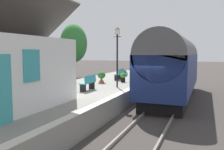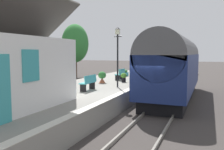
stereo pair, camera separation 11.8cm
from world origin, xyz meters
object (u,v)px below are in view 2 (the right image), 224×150
at_px(planter_edge_far, 102,77).
at_px(planter_bench_right, 124,77).
at_px(train, 174,66).
at_px(lamp_post_platform, 118,46).
at_px(bench_near_building, 121,74).
at_px(bench_mid_platform, 139,70).
at_px(planter_bench_left, 143,75).
at_px(bench_by_lamp, 89,82).
at_px(planter_corner_building, 134,77).
at_px(planter_under_sign, 126,73).
at_px(tree_behind_building, 75,43).

distance_m(planter_edge_far, planter_bench_right, 1.63).
bearing_deg(train, lamp_post_platform, 131.03).
relative_size(bench_near_building, lamp_post_platform, 0.38).
relative_size(bench_mid_platform, lamp_post_platform, 0.38).
height_order(train, planter_bench_left, train).
distance_m(bench_by_lamp, planter_corner_building, 5.02).
bearing_deg(bench_mid_platform, bench_by_lamp, -179.08).
bearing_deg(planter_under_sign, tree_behind_building, 57.56).
bearing_deg(planter_under_sign, bench_mid_platform, -14.92).
height_order(planter_corner_building, lamp_post_platform, lamp_post_platform).
relative_size(planter_under_sign, planter_corner_building, 1.02).
bearing_deg(lamp_post_platform, planter_edge_far, 49.23).
height_order(bench_near_building, planter_bench_right, bench_near_building).
bearing_deg(planter_bench_left, train, -132.31).
bearing_deg(bench_by_lamp, tree_behind_building, 33.62).
bearing_deg(planter_under_sign, bench_near_building, -168.45).
bearing_deg(tree_behind_building, planter_under_sign, -122.44).
relative_size(lamp_post_platform, tree_behind_building, 0.55).
xyz_separation_m(train, bench_by_lamp, (-4.52, 4.10, -0.78)).
bearing_deg(bench_by_lamp, lamp_post_platform, -29.37).
bearing_deg(bench_near_building, tree_behind_building, 47.49).
bearing_deg(bench_near_building, train, -106.05).
bearing_deg(planter_under_sign, planter_edge_far, -179.06).
relative_size(bench_by_lamp, tree_behind_building, 0.21).
bearing_deg(bench_mid_platform, lamp_post_platform, -172.45).
height_order(planter_edge_far, planter_bench_left, planter_edge_far).
height_order(bench_by_lamp, planter_corner_building, bench_by_lamp).
bearing_deg(train, planter_under_sign, 49.19).
xyz_separation_m(bench_by_lamp, bench_near_building, (5.75, 0.19, 0.00)).
bearing_deg(tree_behind_building, bench_mid_platform, -108.69).
bearing_deg(planter_under_sign, lamp_post_platform, -164.91).
distance_m(bench_by_lamp, bench_mid_platform, 11.12).
distance_m(bench_mid_platform, planter_corner_building, 6.41).
relative_size(planter_under_sign, tree_behind_building, 0.12).
height_order(planter_edge_far, tree_behind_building, tree_behind_building).
xyz_separation_m(train, tree_behind_building, (9.75, 13.58, 2.09)).
relative_size(bench_near_building, planter_under_sign, 1.78).
distance_m(train, planter_bench_left, 3.92).
bearing_deg(planter_under_sign, bench_by_lamp, -174.72).
bearing_deg(planter_bench_right, bench_by_lamp, 172.99).
bearing_deg(planter_bench_right, tree_behind_building, 45.54).
distance_m(planter_edge_far, planter_corner_building, 2.44).
height_order(bench_mid_platform, bench_near_building, same).
distance_m(train, bench_by_lamp, 6.15).
bearing_deg(bench_near_building, planter_bench_left, -48.40).
relative_size(planter_edge_far, planter_bench_left, 0.81).
height_order(bench_near_building, tree_behind_building, tree_behind_building).
height_order(bench_by_lamp, bench_near_building, same).
bearing_deg(planter_bench_left, lamp_post_platform, 177.34).
bearing_deg(train, tree_behind_building, 54.33).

